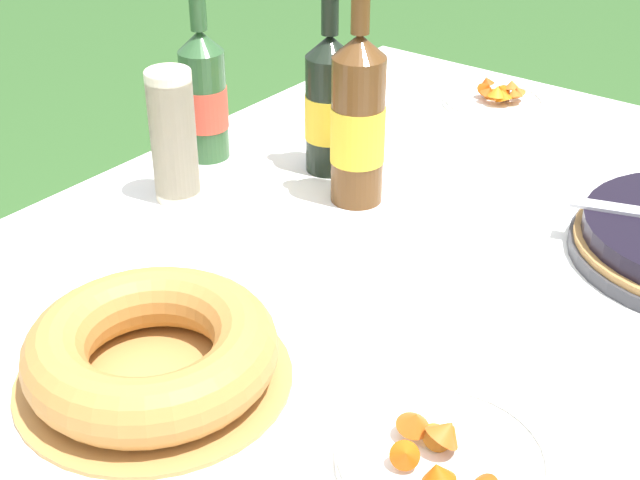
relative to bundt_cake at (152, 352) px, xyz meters
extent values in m
cube|color=brown|center=(0.29, -0.09, -0.06)|extent=(1.77, 1.12, 0.03)
cylinder|color=brown|center=(1.12, 0.41, -0.41)|extent=(0.06, 0.06, 0.66)
cube|color=white|center=(0.29, -0.09, -0.04)|extent=(1.78, 1.13, 0.00)
cube|color=white|center=(0.29, 0.47, -0.10)|extent=(1.78, 0.00, 0.10)
cube|color=white|center=(1.18, -0.09, -0.10)|extent=(0.00, 1.13, 0.10)
cube|color=silver|center=(0.63, -0.33, 0.02)|extent=(0.08, 0.19, 0.00)
cylinder|color=#B78447|center=(0.00, 0.00, -0.04)|extent=(0.32, 0.32, 0.01)
torus|color=#BC7F3D|center=(0.00, 0.00, 0.00)|extent=(0.29, 0.29, 0.08)
cylinder|color=beige|center=(0.34, 0.31, 0.01)|extent=(0.07, 0.07, 0.09)
cylinder|color=beige|center=(0.34, 0.31, 0.02)|extent=(0.07, 0.07, 0.09)
cylinder|color=beige|center=(0.34, 0.31, 0.03)|extent=(0.07, 0.07, 0.09)
cylinder|color=beige|center=(0.34, 0.31, 0.05)|extent=(0.07, 0.07, 0.09)
cylinder|color=beige|center=(0.34, 0.31, 0.06)|extent=(0.07, 0.07, 0.09)
cylinder|color=beige|center=(0.34, 0.31, 0.07)|extent=(0.07, 0.07, 0.09)
cylinder|color=beige|center=(0.34, 0.31, 0.09)|extent=(0.07, 0.07, 0.09)
cylinder|color=beige|center=(0.34, 0.31, 0.10)|extent=(0.07, 0.07, 0.09)
cylinder|color=beige|center=(0.34, 0.31, 0.11)|extent=(0.07, 0.07, 0.09)
cylinder|color=beige|center=(0.34, 0.31, 0.12)|extent=(0.07, 0.07, 0.09)
torus|color=beige|center=(0.34, 0.31, 0.17)|extent=(0.07, 0.07, 0.01)
cylinder|color=#2D562D|center=(0.49, 0.38, 0.06)|extent=(0.08, 0.08, 0.19)
cylinder|color=#E54C38|center=(0.49, 0.38, 0.05)|extent=(0.08, 0.08, 0.07)
cone|color=#2D562D|center=(0.49, 0.38, 0.17)|extent=(0.08, 0.08, 0.04)
cylinder|color=#2D562D|center=(0.49, 0.38, 0.22)|extent=(0.03, 0.03, 0.06)
cylinder|color=brown|center=(0.51, 0.08, 0.08)|extent=(0.08, 0.08, 0.24)
cylinder|color=yellow|center=(0.51, 0.08, 0.07)|extent=(0.09, 0.09, 0.09)
cone|color=brown|center=(0.51, 0.08, 0.21)|extent=(0.08, 0.08, 0.04)
cylinder|color=brown|center=(0.51, 0.08, 0.26)|extent=(0.03, 0.03, 0.06)
cylinder|color=black|center=(0.58, 0.18, 0.06)|extent=(0.08, 0.08, 0.20)
cylinder|color=yellow|center=(0.58, 0.18, 0.06)|extent=(0.08, 0.08, 0.08)
cone|color=black|center=(0.58, 0.18, 0.18)|extent=(0.08, 0.08, 0.04)
cylinder|color=black|center=(0.58, 0.18, 0.23)|extent=(0.03, 0.03, 0.06)
cylinder|color=white|center=(1.01, 0.09, -0.04)|extent=(0.20, 0.20, 0.01)
torus|color=white|center=(1.01, 0.09, -0.03)|extent=(0.20, 0.20, 0.01)
cone|color=#BE5311|center=(1.02, 0.08, -0.02)|extent=(0.04, 0.04, 0.02)
cone|color=#BC5F1B|center=(1.01, 0.05, -0.01)|extent=(0.04, 0.04, 0.04)
cone|color=#CC560A|center=(1.04, 0.09, -0.02)|extent=(0.05, 0.05, 0.04)
cone|color=#CA5317|center=(0.99, 0.10, -0.01)|extent=(0.04, 0.04, 0.03)
cone|color=#CA650D|center=(0.99, 0.07, -0.01)|extent=(0.04, 0.04, 0.04)
cone|color=#BE4A0D|center=(1.01, 0.11, -0.01)|extent=(0.04, 0.05, 0.04)
cone|color=#C7621E|center=(1.03, 0.05, -0.01)|extent=(0.04, 0.04, 0.03)
cone|color=#B25E1E|center=(1.06, 0.08, -0.01)|extent=(0.05, 0.05, 0.04)
cone|color=orange|center=(0.99, 0.08, 0.00)|extent=(0.06, 0.05, 0.03)
cone|color=#C56716|center=(1.01, 0.10, -0.02)|extent=(0.05, 0.05, 0.05)
cone|color=#B5460F|center=(1.04, 0.12, -0.01)|extent=(0.04, 0.04, 0.02)
cylinder|color=white|center=(0.09, -0.34, -0.04)|extent=(0.23, 0.23, 0.01)
torus|color=white|center=(0.09, -0.34, -0.03)|extent=(0.22, 0.22, 0.01)
cone|color=#CD5713|center=(0.10, -0.34, -0.01)|extent=(0.04, 0.05, 0.04)
cone|color=#C25C18|center=(0.09, -0.30, 0.00)|extent=(0.05, 0.05, 0.03)
cone|color=#CE580E|center=(0.05, -0.32, -0.01)|extent=(0.04, 0.04, 0.04)
cone|color=#C3510A|center=(0.05, -0.35, -0.02)|extent=(0.04, 0.04, 0.03)
cone|color=#C05A1B|center=(0.10, -0.33, 0.00)|extent=(0.05, 0.06, 0.05)
cone|color=#B16D1C|center=(0.10, -0.33, -0.01)|extent=(0.05, 0.05, 0.04)
camera|label=1|loc=(-0.53, -0.65, 0.63)|focal=50.00mm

